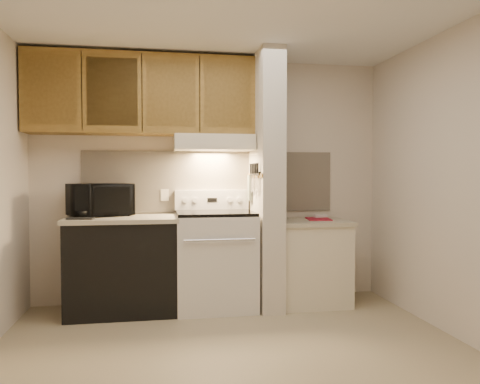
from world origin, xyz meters
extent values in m
plane|color=tan|center=(0.00, 0.00, 0.00)|extent=(3.60, 3.60, 0.00)
plane|color=white|center=(0.00, 0.00, 2.50)|extent=(3.60, 3.60, 0.00)
cube|color=beige|center=(0.00, 1.50, 1.25)|extent=(3.60, 2.50, 0.02)
cube|color=beige|center=(1.80, 0.00, 1.25)|extent=(0.02, 3.00, 2.50)
cube|color=beige|center=(0.00, 1.49, 1.24)|extent=(2.60, 0.02, 0.63)
cube|color=silver|center=(0.00, 1.16, 0.46)|extent=(0.76, 0.65, 0.92)
cube|color=black|center=(0.00, 0.84, 0.50)|extent=(0.50, 0.01, 0.30)
cylinder|color=silver|center=(0.00, 0.80, 0.72)|extent=(0.65, 0.02, 0.02)
cube|color=black|center=(0.00, 1.16, 0.94)|extent=(0.74, 0.64, 0.03)
cube|color=silver|center=(0.00, 1.44, 1.05)|extent=(0.76, 0.08, 0.20)
cube|color=black|center=(0.00, 1.40, 1.05)|extent=(0.10, 0.01, 0.04)
cylinder|color=silver|center=(-0.28, 1.40, 1.05)|extent=(0.05, 0.02, 0.05)
cylinder|color=silver|center=(-0.18, 1.40, 1.05)|extent=(0.05, 0.02, 0.05)
cylinder|color=silver|center=(0.18, 1.40, 1.05)|extent=(0.05, 0.02, 0.05)
cylinder|color=silver|center=(0.28, 1.40, 1.05)|extent=(0.05, 0.02, 0.05)
cube|color=black|center=(-0.88, 1.17, 0.43)|extent=(1.00, 0.63, 0.87)
cube|color=#B6AD93|center=(-0.88, 1.17, 0.89)|extent=(1.04, 0.67, 0.04)
cube|color=black|center=(-1.23, 0.97, 0.92)|extent=(0.25, 0.13, 0.02)
cylinder|color=#26665F|center=(-1.23, 1.37, 0.96)|extent=(0.10, 0.10, 0.11)
cube|color=beige|center=(-0.48, 1.48, 1.10)|extent=(0.08, 0.01, 0.12)
imported|color=black|center=(-1.10, 1.31, 1.07)|extent=(0.67, 0.58, 0.31)
cube|color=beige|center=(0.51, 1.15, 1.25)|extent=(0.22, 0.70, 2.50)
cube|color=olive|center=(0.39, 1.15, 1.30)|extent=(0.01, 0.70, 0.04)
cube|color=black|center=(0.39, 1.10, 1.32)|extent=(0.02, 0.42, 0.04)
cube|color=silver|center=(0.38, 0.95, 1.22)|extent=(0.01, 0.03, 0.16)
cylinder|color=black|center=(0.38, 0.94, 1.37)|extent=(0.02, 0.02, 0.10)
cube|color=silver|center=(0.38, 1.01, 1.21)|extent=(0.01, 0.04, 0.18)
cylinder|color=black|center=(0.38, 1.02, 1.37)|extent=(0.02, 0.02, 0.10)
cube|color=silver|center=(0.38, 1.11, 1.20)|extent=(0.01, 0.04, 0.20)
cylinder|color=black|center=(0.38, 1.09, 1.37)|extent=(0.02, 0.02, 0.10)
cube|color=silver|center=(0.38, 1.18, 1.22)|extent=(0.01, 0.04, 0.16)
cylinder|color=black|center=(0.38, 1.17, 1.37)|extent=(0.02, 0.02, 0.10)
cube|color=silver|center=(0.38, 1.26, 1.21)|extent=(0.01, 0.04, 0.18)
cylinder|color=black|center=(0.38, 1.26, 1.37)|extent=(0.02, 0.02, 0.10)
cube|color=slate|center=(0.38, 1.32, 1.17)|extent=(0.03, 0.11, 0.26)
cube|color=beige|center=(0.97, 1.15, 0.40)|extent=(0.70, 0.60, 0.81)
cube|color=#B6AD93|center=(0.97, 1.15, 0.83)|extent=(0.74, 0.64, 0.04)
cube|color=maroon|center=(1.07, 1.19, 0.86)|extent=(0.28, 0.35, 0.01)
cube|color=white|center=(1.14, 1.33, 0.87)|extent=(0.14, 0.10, 0.04)
cube|color=beige|center=(0.00, 1.28, 1.62)|extent=(0.78, 0.44, 0.15)
cube|color=beige|center=(0.00, 1.07, 1.58)|extent=(0.78, 0.04, 0.06)
cube|color=olive|center=(-0.69, 1.32, 2.08)|extent=(2.18, 0.33, 0.77)
cube|color=olive|center=(-1.51, 1.17, 2.08)|extent=(0.46, 0.01, 0.63)
cube|color=black|center=(-1.23, 1.16, 2.08)|extent=(0.01, 0.01, 0.73)
cube|color=olive|center=(-0.96, 1.17, 2.08)|extent=(0.46, 0.01, 0.63)
cube|color=black|center=(-0.69, 1.16, 2.08)|extent=(0.01, 0.01, 0.73)
cube|color=olive|center=(-0.42, 1.17, 2.08)|extent=(0.46, 0.01, 0.63)
cube|color=black|center=(-0.14, 1.16, 2.08)|extent=(0.01, 0.01, 0.73)
cube|color=olive|center=(0.13, 1.17, 2.08)|extent=(0.46, 0.01, 0.63)
camera|label=1|loc=(-0.54, -3.37, 1.31)|focal=35.00mm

